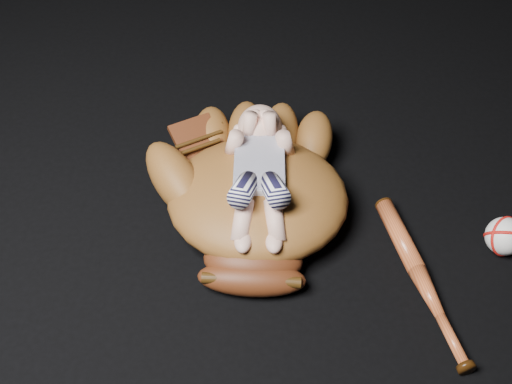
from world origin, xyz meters
TOP-DOWN VIEW (x-y plane):
  - baseball_glove at (-0.14, 0.10)m, footprint 0.51×0.57m
  - newborn_baby at (-0.13, 0.10)m, footprint 0.18×0.37m
  - baseball_bat at (0.19, -0.08)m, footprint 0.13×0.41m
  - baseball at (0.37, 0.01)m, footprint 0.10×0.10m

SIDE VIEW (x-z plane):
  - baseball_bat at x=0.19m, z-range 0.00..0.04m
  - baseball at x=0.37m, z-range 0.00..0.08m
  - baseball_glove at x=-0.14m, z-range 0.00..0.17m
  - newborn_baby at x=-0.13m, z-range 0.06..0.21m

